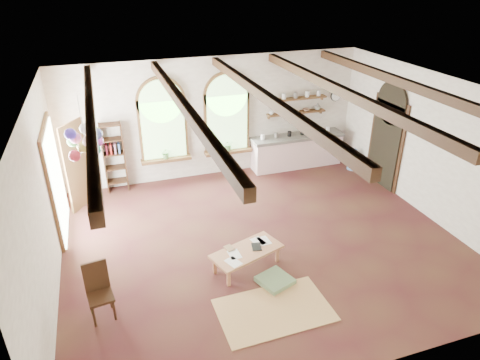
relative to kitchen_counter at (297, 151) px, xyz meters
name	(u,v)px	position (x,y,z in m)	size (l,w,h in m)	color
floor	(261,240)	(-2.30, -3.20, -0.48)	(8.00, 8.00, 0.00)	#513021
ceiling_beams	(265,97)	(-2.30, -3.20, 2.62)	(6.20, 6.80, 0.18)	#382512
window_left	(163,123)	(-3.70, 0.23, 1.16)	(1.30, 0.28, 2.20)	brown
window_right	(227,116)	(-2.00, 0.23, 1.16)	(1.30, 0.28, 2.20)	brown
left_doorway	(56,182)	(-6.25, -1.40, 0.67)	(0.10, 1.90, 2.50)	brown
right_doorway	(385,145)	(1.65, -1.70, 0.62)	(0.10, 1.30, 2.40)	black
kitchen_counter	(297,151)	(0.00, 0.00, 0.00)	(2.68, 0.62, 0.94)	#F5D0D1
wall_shelf_lower	(296,113)	(0.00, 0.18, 1.07)	(1.70, 0.24, 0.04)	brown
wall_shelf_upper	(297,98)	(0.00, 0.18, 1.47)	(1.70, 0.24, 0.04)	brown
wall_clock	(336,96)	(1.25, 0.25, 1.42)	(0.32, 0.32, 0.04)	black
bookshelf	(114,158)	(-5.00, 0.12, 0.42)	(0.53, 0.32, 1.80)	#382512
coffee_table	(247,252)	(-2.89, -3.96, -0.13)	(1.50, 1.04, 0.39)	tan
side_chair	(101,302)	(-5.57, -4.41, -0.19)	(0.45, 0.45, 1.00)	#382512
floor_mat	(274,310)	(-2.84, -5.20, -0.47)	(1.89, 1.17, 0.02)	tan
floor_cushion	(275,280)	(-2.55, -4.55, -0.43)	(0.55, 0.55, 0.10)	#6C8F63
water_jug_a	(353,160)	(1.45, -0.70, -0.20)	(0.33, 0.33, 0.63)	#6090CF
water_jug_b	(327,153)	(1.00, 0.00, -0.20)	(0.33, 0.33, 0.65)	#6090CF
balloon_cluster	(85,141)	(-5.49, -2.40, 1.87)	(0.66, 0.66, 1.14)	white
table_book	(226,249)	(-3.26, -3.81, -0.08)	(0.15, 0.22, 0.02)	olive
tablet	(257,247)	(-2.68, -3.91, -0.08)	(0.18, 0.26, 0.01)	black
potted_plant_left	(166,153)	(-3.70, 0.12, 0.37)	(0.27, 0.23, 0.30)	#598C4C
potted_plant_right	(228,145)	(-2.00, 0.12, 0.37)	(0.27, 0.23, 0.30)	#598C4C
shelf_cup_a	(271,113)	(-0.75, 0.18, 1.14)	(0.12, 0.10, 0.10)	white
shelf_cup_b	(283,112)	(-0.40, 0.18, 1.14)	(0.10, 0.10, 0.09)	beige
shelf_bowl_a	(295,111)	(-0.05, 0.18, 1.12)	(0.22, 0.22, 0.05)	beige
shelf_bowl_b	(306,110)	(0.30, 0.18, 1.12)	(0.20, 0.20, 0.06)	#8C664C
shelf_vase	(318,106)	(0.65, 0.18, 1.19)	(0.18, 0.18, 0.19)	slate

